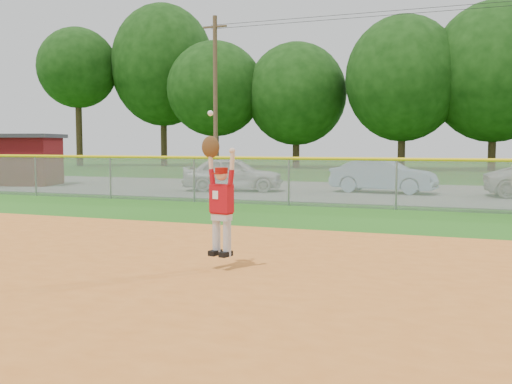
% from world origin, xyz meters
% --- Properties ---
extents(ground, '(120.00, 120.00, 0.00)m').
position_xyz_m(ground, '(0.00, 0.00, 0.00)').
color(ground, '#215A14').
rests_on(ground, ground).
extents(parking_strip, '(44.00, 10.00, 0.03)m').
position_xyz_m(parking_strip, '(0.00, 16.00, 0.01)').
color(parking_strip, slate).
rests_on(parking_strip, ground).
extents(car_white_a, '(4.37, 2.62, 1.39)m').
position_xyz_m(car_white_a, '(-3.73, 14.33, 0.73)').
color(car_white_a, silver).
rests_on(car_white_a, parking_strip).
extents(car_blue, '(4.20, 1.84, 1.34)m').
position_xyz_m(car_blue, '(2.18, 15.61, 0.70)').
color(car_blue, '#91B2D8').
rests_on(car_blue, parking_strip).
extents(utility_shed, '(3.79, 3.30, 2.42)m').
position_xyz_m(utility_shed, '(-14.26, 14.10, 1.24)').
color(utility_shed, '#500B0D').
rests_on(utility_shed, ground).
extents(outfield_fence, '(40.06, 0.10, 1.55)m').
position_xyz_m(outfield_fence, '(0.00, 10.00, 0.88)').
color(outfield_fence, gray).
rests_on(outfield_fence, ground).
extents(power_lines, '(19.40, 0.24, 9.00)m').
position_xyz_m(power_lines, '(1.00, 22.00, 4.68)').
color(power_lines, '#4C3823').
rests_on(power_lines, ground).
extents(tree_line, '(62.37, 13.00, 14.43)m').
position_xyz_m(tree_line, '(0.96, 37.90, 7.53)').
color(tree_line, '#422D1C').
rests_on(tree_line, ground).
extents(ballplayer, '(0.61, 0.32, 2.21)m').
position_xyz_m(ballplayer, '(1.78, 0.67, 1.15)').
color(ballplayer, silver).
rests_on(ballplayer, ground).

